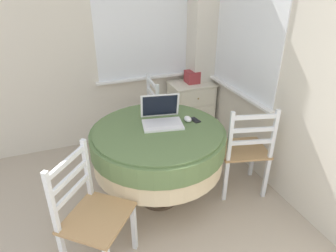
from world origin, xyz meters
name	(u,v)px	position (x,y,z in m)	size (l,w,h in m)	color
corner_room_shell	(190,61)	(1.12, 2.08, 1.28)	(4.18, 5.16, 2.55)	beige
round_dining_table	(158,145)	(0.81, 2.00, 0.59)	(1.15, 1.15, 0.75)	#4C3D2D
laptop	(162,118)	(0.88, 2.09, 0.80)	(0.38, 0.34, 0.24)	white
computer_mouse	(188,119)	(1.10, 2.04, 0.77)	(0.06, 0.09, 0.05)	white
cell_phone	(195,120)	(1.17, 2.03, 0.76)	(0.07, 0.11, 0.01)	black
dining_chair_near_back_window	(142,120)	(0.91, 2.80, 0.45)	(0.42, 0.46, 0.91)	#A87F51
dining_chair_near_right_window	(244,151)	(1.60, 1.84, 0.45)	(0.52, 0.49, 0.91)	#A87F51
dining_chair_camera_near	(92,215)	(0.16, 1.52, 0.45)	(0.58, 0.59, 0.91)	#A87F51
corner_cabinet	(191,109)	(1.63, 3.07, 0.35)	(0.53, 0.41, 0.70)	silver
storage_box	(192,77)	(1.64, 3.09, 0.77)	(0.15, 0.17, 0.14)	#9E3338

